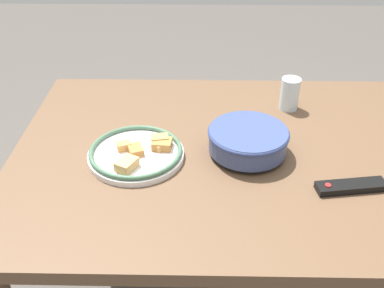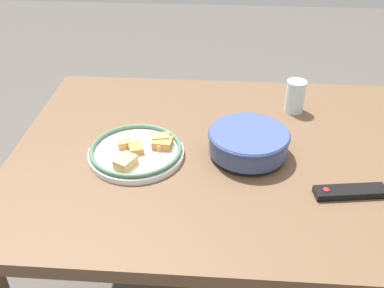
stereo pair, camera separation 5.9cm
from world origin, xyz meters
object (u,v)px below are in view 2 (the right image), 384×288
object	(u,v)px
food_plate	(137,151)
drinking_glass	(295,96)
noodle_bowl	(248,141)
tv_remote	(350,192)

from	to	relation	value
food_plate	drinking_glass	distance (m)	0.59
noodle_bowl	tv_remote	xyz separation A→B (m)	(-0.27, 0.17, -0.04)
noodle_bowl	tv_remote	distance (m)	0.32
drinking_glass	food_plate	bearing A→B (deg)	31.98
tv_remote	drinking_glass	distance (m)	0.46
food_plate	tv_remote	xyz separation A→B (m)	(-0.60, 0.14, -0.01)
noodle_bowl	tv_remote	bearing A→B (deg)	148.05
tv_remote	drinking_glass	xyz separation A→B (m)	(0.10, -0.45, 0.05)
food_plate	drinking_glass	xyz separation A→B (m)	(-0.50, -0.31, 0.04)
noodle_bowl	tv_remote	size ratio (longest dim) A/B	1.23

